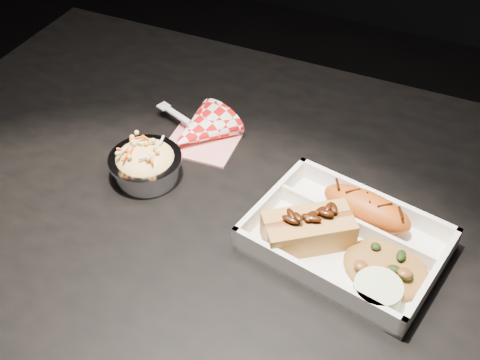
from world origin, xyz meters
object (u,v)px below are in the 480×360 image
Objects in this scene: dining_table at (246,242)px; food_tray at (346,242)px; napkin_fork at (199,131)px; foil_coleslaw_cup at (146,162)px; fried_pastry at (367,208)px; hotdog at (308,228)px.

dining_table is 0.19m from food_tray.
dining_table is 0.20m from napkin_fork.
foil_coleslaw_cup reaches higher than dining_table.
hotdog reaches higher than fried_pastry.
foil_coleslaw_cup is (-0.27, 0.03, -0.00)m from hotdog.
food_tray is 1.71× the size of napkin_fork.
fried_pastry is at bearing 13.07° from hotdog.
napkin_fork is (-0.24, 0.14, -0.02)m from hotdog.
napkin_fork is at bearing 112.19° from hotdog.
foil_coleslaw_cup is at bearing -174.96° from dining_table.
foil_coleslaw_cup is (-0.16, -0.01, 0.12)m from dining_table.
fried_pastry is (0.01, 0.05, 0.02)m from food_tray.
napkin_fork reaches higher than hotdog.
hotdog is (-0.06, -0.07, 0.00)m from fried_pastry.
napkin_fork is (-0.30, 0.07, -0.01)m from fried_pastry.
dining_table is 9.21× the size of hotdog.
napkin_fork reaches higher than dining_table.
dining_table is 0.20m from foil_coleslaw_cup.
dining_table is at bearing -17.55° from napkin_fork.
foil_coleslaw_cup reaches higher than fried_pastry.
hotdog reaches higher than foil_coleslaw_cup.
hotdog is at bearing -149.23° from food_tray.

